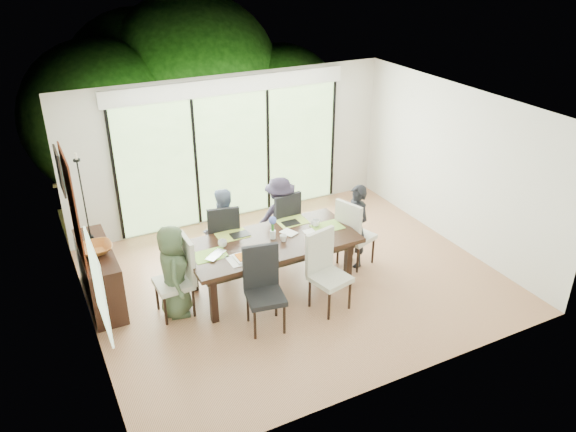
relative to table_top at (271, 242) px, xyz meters
name	(u,v)px	position (x,y,z in m)	size (l,w,h in m)	color
floor	(295,280)	(0.40, -0.01, -0.77)	(6.00, 5.00, 0.01)	brown
ceiling	(296,110)	(0.40, -0.01, 1.94)	(6.00, 5.00, 0.01)	white
wall_back	(232,149)	(0.40, 2.50, 0.59)	(6.00, 0.02, 2.70)	beige
wall_front	(402,288)	(0.40, -2.52, 0.59)	(6.00, 0.02, 2.70)	beige
wall_left	(79,248)	(-2.61, -0.01, 0.59)	(0.02, 5.00, 2.70)	silver
wall_right	(456,167)	(3.41, -0.01, 0.59)	(0.02, 5.00, 2.70)	beige
glass_doors	(233,157)	(0.40, 2.46, 0.44)	(4.20, 0.02, 2.30)	#598C3F
blinds_header	(230,86)	(0.40, 2.45, 1.74)	(4.40, 0.06, 0.28)	white
mullion_a	(115,178)	(-1.70, 2.45, 0.44)	(0.05, 0.04, 2.30)	black
mullion_b	(196,164)	(-0.30, 2.45, 0.44)	(0.05, 0.04, 2.30)	black
mullion_c	(268,151)	(1.10, 2.45, 0.44)	(0.05, 0.04, 2.30)	black
mullion_d	(333,140)	(2.50, 2.45, 0.44)	(0.05, 0.04, 2.30)	black
side_window	(98,286)	(-2.57, -1.21, 0.74)	(0.02, 0.90, 1.00)	#8CAD7F
deck	(219,200)	(0.40, 3.39, -0.81)	(6.00, 1.80, 0.10)	brown
rail_top	(204,160)	(0.40, 4.19, -0.21)	(6.00, 0.08, 0.06)	#503722
foliage_left	(101,118)	(-1.40, 5.19, 0.68)	(3.20, 3.20, 3.20)	#14380F
foliage_mid	(193,83)	(0.80, 5.79, 1.04)	(4.00, 4.00, 4.00)	#14380F
foliage_right	(280,105)	(2.60, 4.99, 0.50)	(2.80, 2.80, 2.80)	#14380F
foliage_far	(143,89)	(-0.20, 6.49, 0.86)	(3.60, 3.60, 3.60)	#14380F
table_top	(271,242)	(0.00, 0.00, 0.00)	(2.54, 1.17, 0.06)	black
table_apron	(271,248)	(0.00, 0.00, -0.10)	(2.33, 0.95, 0.11)	black
table_leg_fl	(213,299)	(-1.08, -0.43, -0.40)	(0.10, 0.10, 0.73)	black
table_leg_fr	(348,262)	(1.08, -0.43, -0.40)	(0.10, 0.10, 0.73)	black
table_leg_bl	(193,269)	(-1.08, 0.43, -0.40)	(0.10, 0.10, 0.73)	black
table_leg_br	(320,237)	(1.08, 0.43, -0.40)	(0.10, 0.10, 0.73)	black
chair_left_end	(173,278)	(-1.50, 0.00, -0.18)	(0.49, 0.49, 1.17)	silver
chair_right_end	(357,231)	(1.50, 0.00, -0.18)	(0.49, 0.49, 1.17)	beige
chair_far_left	(222,235)	(-0.45, 0.85, -0.18)	(0.49, 0.49, 1.17)	black
chair_far_right	(280,222)	(0.55, 0.85, -0.18)	(0.49, 0.49, 1.17)	black
chair_near_left	(265,291)	(-0.50, -0.87, -0.18)	(0.49, 0.49, 1.17)	black
chair_near_right	(330,273)	(0.50, -0.87, -0.18)	(0.49, 0.49, 1.17)	beige
person_left_end	(174,271)	(-1.48, 0.00, -0.08)	(0.64, 0.40, 1.37)	#415538
person_right_end	(356,226)	(1.48, 0.00, -0.08)	(0.64, 0.40, 1.37)	black
person_far_left	(223,230)	(-0.45, 0.83, -0.08)	(0.64, 0.40, 1.37)	#7385A7
person_far_right	(280,217)	(0.55, 0.83, -0.08)	(0.64, 0.40, 1.37)	#282132
placemat_left	(210,255)	(-0.95, 0.00, 0.03)	(0.47, 0.34, 0.01)	#88C044
placemat_right	(327,227)	(0.95, 0.00, 0.03)	(0.47, 0.34, 0.01)	#7CA83C
placemat_far_l	(232,235)	(-0.45, 0.40, 0.03)	(0.47, 0.34, 0.01)	#A8BD43
placemat_far_r	(292,221)	(0.55, 0.40, 0.03)	(0.47, 0.34, 0.01)	#A4C345
placemat_paper	(245,258)	(-0.55, -0.30, 0.03)	(0.47, 0.34, 0.01)	white
tablet_far_l	(240,235)	(-0.35, 0.35, 0.04)	(0.28, 0.19, 0.01)	black
tablet_far_r	(291,223)	(0.50, 0.35, 0.04)	(0.25, 0.18, 0.01)	black
papers	(315,232)	(0.70, -0.05, 0.03)	(0.32, 0.23, 0.00)	white
platter_base	(245,257)	(-0.55, -0.30, 0.05)	(0.28, 0.28, 0.03)	white
platter_snacks	(244,256)	(-0.55, -0.30, 0.07)	(0.21, 0.21, 0.01)	orange
vase	(273,234)	(0.05, 0.05, 0.10)	(0.08, 0.08, 0.13)	silver
hyacinth_stems	(273,227)	(0.05, 0.05, 0.22)	(0.04, 0.04, 0.17)	#337226
hyacinth_blooms	(273,220)	(0.05, 0.05, 0.33)	(0.12, 0.12, 0.12)	#5266CE
laptop	(219,256)	(-0.85, -0.10, 0.05)	(0.35, 0.22, 0.03)	silver
cup_a	(223,243)	(-0.70, 0.15, 0.08)	(0.13, 0.13, 0.10)	white
cup_b	(283,238)	(0.15, -0.10, 0.08)	(0.11, 0.11, 0.10)	white
cup_c	(316,223)	(0.80, 0.10, 0.08)	(0.13, 0.13, 0.10)	white
book	(285,235)	(0.25, 0.05, 0.04)	(0.17, 0.24, 0.02)	white
sideboard	(100,275)	(-2.36, 0.79, -0.33)	(0.43, 1.53, 0.86)	black
bowl	(96,249)	(-2.36, 0.69, 0.15)	(0.45, 0.45, 0.11)	#995721
candlestick_base	(91,237)	(-2.36, 1.14, 0.11)	(0.10, 0.10, 0.04)	black
candlestick_shaft	(84,200)	(-2.36, 1.14, 0.71)	(0.02, 0.02, 1.19)	black
candlestick_pan	(77,160)	(-2.36, 1.14, 1.31)	(0.10, 0.10, 0.03)	black
candle	(76,156)	(-2.36, 1.14, 1.36)	(0.03, 0.03, 0.10)	silver
tapestry	(73,209)	(-2.57, 0.39, 0.94)	(0.02, 1.00, 1.50)	maroon
art_frame	(59,171)	(-2.57, 1.69, 0.99)	(0.03, 0.55, 0.65)	black
art_canvas	(61,171)	(-2.55, 1.69, 0.99)	(0.01, 0.45, 0.55)	#17464B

